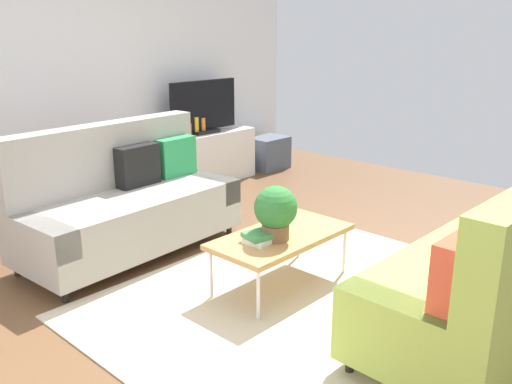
{
  "coord_description": "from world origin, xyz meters",
  "views": [
    {
      "loc": [
        -2.9,
        -2.55,
        1.88
      ],
      "look_at": [
        0.07,
        0.23,
        0.65
      ],
      "focal_mm": 38.17,
      "sensor_mm": 36.0,
      "label": 1
    }
  ],
  "objects_px": {
    "bottle_1": "(196,126)",
    "table_book_0": "(261,239)",
    "tv": "(204,108)",
    "potted_plant": "(276,211)",
    "storage_trunk": "(268,153)",
    "vase_1": "(174,129)",
    "couch_green": "(491,276)",
    "coffee_table": "(281,237)",
    "couch_beige": "(126,202)",
    "bottle_0": "(189,130)",
    "bottle_2": "(203,126)",
    "vase_0": "(163,132)",
    "tv_console": "(204,158)"
  },
  "relations": [
    {
      "from": "storage_trunk",
      "to": "potted_plant",
      "type": "height_order",
      "value": "potted_plant"
    },
    {
      "from": "coffee_table",
      "to": "bottle_2",
      "type": "bearing_deg",
      "value": 59.43
    },
    {
      "from": "tv",
      "to": "potted_plant",
      "type": "height_order",
      "value": "tv"
    },
    {
      "from": "storage_trunk",
      "to": "vase_1",
      "type": "distance_m",
      "value": 1.6
    },
    {
      "from": "tv",
      "to": "storage_trunk",
      "type": "xyz_separation_m",
      "value": [
        1.1,
        -0.08,
        -0.73
      ]
    },
    {
      "from": "bottle_1",
      "to": "table_book_0",
      "type": "bearing_deg",
      "value": -122.28
    },
    {
      "from": "potted_plant",
      "to": "storage_trunk",
      "type": "bearing_deg",
      "value": 42.53
    },
    {
      "from": "coffee_table",
      "to": "vase_1",
      "type": "bearing_deg",
      "value": 66.8
    },
    {
      "from": "tv",
      "to": "table_book_0",
      "type": "xyz_separation_m",
      "value": [
        -1.75,
        -2.56,
        -0.51
      ]
    },
    {
      "from": "couch_beige",
      "to": "bottle_0",
      "type": "relative_size",
      "value": 12.87
    },
    {
      "from": "bottle_2",
      "to": "coffee_table",
      "type": "bearing_deg",
      "value": -120.57
    },
    {
      "from": "potted_plant",
      "to": "bottle_2",
      "type": "height_order",
      "value": "bottle_2"
    },
    {
      "from": "tv",
      "to": "coffee_table",
      "type": "bearing_deg",
      "value": -120.97
    },
    {
      "from": "couch_green",
      "to": "vase_0",
      "type": "relative_size",
      "value": 11.84
    },
    {
      "from": "tv_console",
      "to": "potted_plant",
      "type": "relative_size",
      "value": 3.54
    },
    {
      "from": "couch_beige",
      "to": "bottle_1",
      "type": "xyz_separation_m",
      "value": [
        1.78,
        1.12,
        0.3
      ]
    },
    {
      "from": "couch_green",
      "to": "tv",
      "type": "relative_size",
      "value": 1.91
    },
    {
      "from": "coffee_table",
      "to": "couch_green",
      "type": "bearing_deg",
      "value": -78.79
    },
    {
      "from": "tv_console",
      "to": "bottle_2",
      "type": "xyz_separation_m",
      "value": [
        -0.04,
        -0.04,
        0.42
      ]
    },
    {
      "from": "couch_beige",
      "to": "coffee_table",
      "type": "relative_size",
      "value": 1.77
    },
    {
      "from": "potted_plant",
      "to": "table_book_0",
      "type": "xyz_separation_m",
      "value": [
        -0.1,
        0.04,
        -0.2
      ]
    },
    {
      "from": "bottle_1",
      "to": "couch_beige",
      "type": "bearing_deg",
      "value": -147.78
    },
    {
      "from": "couch_green",
      "to": "coffee_table",
      "type": "xyz_separation_m",
      "value": [
        -0.28,
        1.42,
        -0.05
      ]
    },
    {
      "from": "vase_0",
      "to": "couch_green",
      "type": "bearing_deg",
      "value": -99.48
    },
    {
      "from": "table_book_0",
      "to": "bottle_2",
      "type": "relative_size",
      "value": 1.23
    },
    {
      "from": "tv",
      "to": "bottle_0",
      "type": "distance_m",
      "value": 0.35
    },
    {
      "from": "couch_beige",
      "to": "tv",
      "type": "height_order",
      "value": "tv"
    },
    {
      "from": "bottle_0",
      "to": "bottle_2",
      "type": "xyz_separation_m",
      "value": [
        0.22,
        0.0,
        0.02
      ]
    },
    {
      "from": "vase_1",
      "to": "bottle_0",
      "type": "bearing_deg",
      "value": -30.76
    },
    {
      "from": "potted_plant",
      "to": "vase_1",
      "type": "bearing_deg",
      "value": 65.16
    },
    {
      "from": "couch_green",
      "to": "bottle_1",
      "type": "xyz_separation_m",
      "value": [
        1.11,
        3.97,
        0.3
      ]
    },
    {
      "from": "vase_1",
      "to": "bottle_1",
      "type": "xyz_separation_m",
      "value": [
        0.26,
        -0.09,
        0.01
      ]
    },
    {
      "from": "couch_green",
      "to": "bottle_0",
      "type": "bearing_deg",
      "value": 76.64
    },
    {
      "from": "bottle_2",
      "to": "vase_0",
      "type": "bearing_deg",
      "value": 170.6
    },
    {
      "from": "bottle_1",
      "to": "bottle_2",
      "type": "xyz_separation_m",
      "value": [
        0.11,
        0.0,
        -0.01
      ]
    },
    {
      "from": "couch_green",
      "to": "bottle_2",
      "type": "relative_size",
      "value": 9.82
    },
    {
      "from": "bottle_0",
      "to": "couch_beige",
      "type": "bearing_deg",
      "value": -146.06
    },
    {
      "from": "tv",
      "to": "bottle_1",
      "type": "relative_size",
      "value": 4.62
    },
    {
      "from": "couch_beige",
      "to": "tv",
      "type": "distance_m",
      "value": 2.3
    },
    {
      "from": "coffee_table",
      "to": "storage_trunk",
      "type": "distance_m",
      "value": 3.63
    },
    {
      "from": "vase_0",
      "to": "tv_console",
      "type": "bearing_deg",
      "value": -4.93
    },
    {
      "from": "tv_console",
      "to": "vase_0",
      "type": "height_order",
      "value": "vase_0"
    },
    {
      "from": "bottle_0",
      "to": "bottle_1",
      "type": "distance_m",
      "value": 0.12
    },
    {
      "from": "tv",
      "to": "bottle_0",
      "type": "relative_size",
      "value": 6.61
    },
    {
      "from": "vase_1",
      "to": "bottle_1",
      "type": "distance_m",
      "value": 0.28
    },
    {
      "from": "vase_0",
      "to": "bottle_2",
      "type": "distance_m",
      "value": 0.55
    },
    {
      "from": "coffee_table",
      "to": "storage_trunk",
      "type": "xyz_separation_m",
      "value": [
        2.64,
        2.48,
        -0.17
      ]
    },
    {
      "from": "potted_plant",
      "to": "vase_0",
      "type": "distance_m",
      "value": 2.88
    },
    {
      "from": "couch_green",
      "to": "table_book_0",
      "type": "height_order",
      "value": "couch_green"
    },
    {
      "from": "bottle_1",
      "to": "vase_1",
      "type": "bearing_deg",
      "value": 161.21
    }
  ]
}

